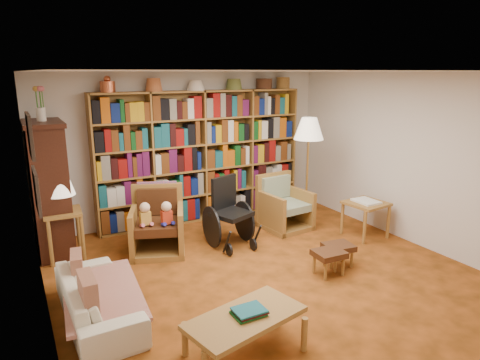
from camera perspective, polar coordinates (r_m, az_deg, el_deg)
floor at (r=5.59m, az=3.22°, el=-12.29°), size 5.00×5.00×0.00m
ceiling at (r=5.00m, az=3.63°, el=14.28°), size 5.00×5.00×0.00m
wall_back at (r=7.35m, az=-6.92°, el=4.38°), size 5.00×0.00×5.00m
wall_front at (r=3.40m, az=26.42°, el=-8.74°), size 5.00×0.00×5.00m
wall_left at (r=4.42m, az=-25.36°, el=-3.50°), size 0.00×5.00×5.00m
wall_right at (r=6.79m, az=21.69°, el=2.65°), size 0.00×5.00×5.00m
bookshelf at (r=7.28m, az=-4.94°, el=3.71°), size 3.60×0.30×2.42m
curio_cabinet at (r=6.44m, az=-24.08°, el=-0.86°), size 0.50×0.95×2.40m
framed_pictures at (r=4.63m, az=-25.83°, el=1.99°), size 0.03×0.52×0.97m
sofa at (r=4.80m, az=-18.47°, el=-14.69°), size 1.60×0.66×0.46m
sofa_throw at (r=4.77m, az=-17.93°, el=-13.88°), size 0.86×1.45×0.04m
cushion_left at (r=5.00m, az=-20.89°, el=-10.89°), size 0.16×0.37×0.36m
cushion_right at (r=4.37m, az=-19.56°, el=-14.51°), size 0.13×0.41×0.41m
side_table_lamp at (r=6.27m, az=-22.48°, el=-5.24°), size 0.51×0.51×0.68m
table_lamp at (r=6.13m, az=-22.93°, el=-0.70°), size 0.38×0.38×0.52m
armchair_leather at (r=6.24m, az=-11.23°, el=-5.83°), size 1.00×0.99×0.94m
armchair_sage at (r=7.07m, az=5.63°, el=-3.64°), size 0.76×0.79×0.87m
wheelchair at (r=6.31m, az=-1.55°, el=-4.59°), size 0.63×0.80×1.00m
floor_lamp at (r=6.91m, az=9.15°, el=6.18°), size 0.48×0.48×1.80m
side_table_papers at (r=6.88m, az=16.44°, el=-3.49°), size 0.62×0.62×0.58m
footstool_a at (r=5.55m, az=11.79°, el=-9.80°), size 0.39×0.34×0.32m
footstool_b at (r=5.79m, az=12.99°, el=-8.89°), size 0.41×0.36×0.31m
coffee_table at (r=4.03m, az=0.70°, el=-18.16°), size 1.17×0.76×0.43m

